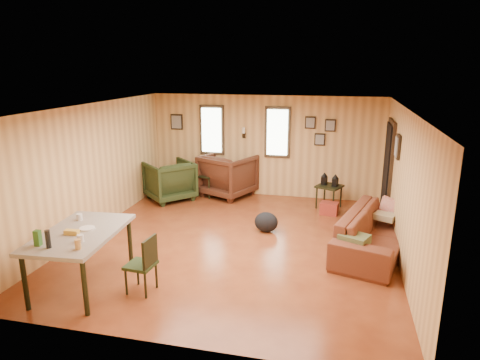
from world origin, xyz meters
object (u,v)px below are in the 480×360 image
object	(u,v)px
sofa	(376,225)
end_table	(206,181)
dining_table	(80,237)
recliner_brown	(228,173)
recliner_green	(169,179)
side_table	(329,184)

from	to	relation	value
sofa	end_table	xyz separation A→B (m)	(-3.77, 2.39, -0.10)
sofa	dining_table	xyz separation A→B (m)	(-4.14, -2.22, 0.29)
recliner_brown	recliner_green	bearing A→B (deg)	49.44
recliner_brown	dining_table	world-z (taller)	recliner_brown
recliner_brown	end_table	xyz separation A→B (m)	(-0.52, -0.12, -0.19)
recliner_green	dining_table	size ratio (longest dim) A/B	0.60
recliner_green	side_table	size ratio (longest dim) A/B	1.27
recliner_green	dining_table	world-z (taller)	dining_table
sofa	dining_table	size ratio (longest dim) A/B	1.41
recliner_green	end_table	xyz separation A→B (m)	(0.73, 0.49, -0.14)
side_table	dining_table	world-z (taller)	dining_table
recliner_brown	end_table	distance (m)	0.57
recliner_green	dining_table	bearing A→B (deg)	47.46
sofa	recliner_brown	size ratio (longest dim) A/B	2.13
sofa	recliner_green	distance (m)	4.89
recliner_green	end_table	size ratio (longest dim) A/B	1.53
dining_table	recliner_brown	bearing A→B (deg)	75.00
recliner_green	end_table	bearing A→B (deg)	166.21
end_table	sofa	bearing A→B (deg)	-32.36
end_table	side_table	world-z (taller)	side_table
recliner_brown	side_table	bearing A→B (deg)	-165.21
recliner_brown	dining_table	size ratio (longest dim) A/B	0.66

